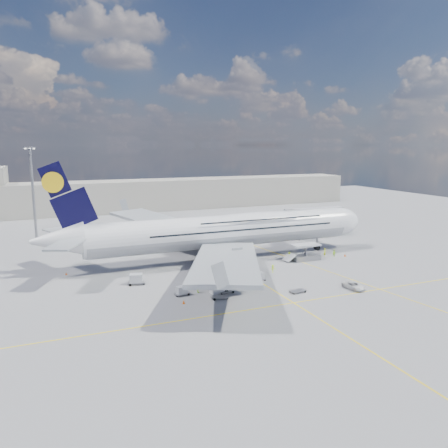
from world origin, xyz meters
name	(u,v)px	position (x,y,z in m)	size (l,w,h in m)	color
ground	(243,271)	(0.00, 0.00, 0.00)	(300.00, 300.00, 0.00)	gray
taxi_line_main	(243,271)	(0.00, 0.00, 0.01)	(0.25, 220.00, 0.01)	yellow
taxi_line_cross	(293,303)	(0.00, -20.00, 0.01)	(120.00, 0.25, 0.01)	yellow
taxi_line_diag	(278,254)	(14.00, 10.00, 0.01)	(0.25, 100.00, 0.01)	yellow
airliner	(226,230)	(0.26, 10.00, 6.87)	(77.26, 79.15, 23.71)	white
jet_bridge	(310,215)	(29.81, 20.94, 6.85)	(18.80, 12.10, 8.50)	#B7B7BC
cargo_loader	(305,255)	(16.82, 2.89, 1.25)	(8.53, 3.20, 3.67)	silver
light_mast	(33,194)	(-40.00, 45.00, 13.21)	(3.00, 0.70, 25.50)	gray
terminal	(144,195)	(0.00, 95.00, 6.00)	(180.00, 16.00, 12.00)	#B2AD9E
tree_line	(201,187)	(40.00, 140.00, 4.00)	(160.00, 6.00, 8.00)	#193814
dolly_row_a	(182,290)	(-16.10, -9.33, 0.88)	(2.83, 1.91, 1.65)	gray
dolly_row_b	(226,291)	(-8.43, -11.16, 0.30)	(2.88, 1.91, 0.39)	gray
dolly_row_c	(220,297)	(-10.67, -13.50, 0.33)	(3.26, 2.39, 0.43)	gray
dolly_back	(136,279)	(-22.33, -0.32, 1.10)	(3.56, 2.47, 2.05)	gray
dolly_nose_far	(298,291)	(3.39, -15.82, 0.33)	(3.02, 1.83, 0.42)	gray
dolly_nose_near	(259,276)	(0.11, -7.03, 0.89)	(2.62, 1.43, 1.65)	gray
baggage_tug	(219,288)	(-9.65, -10.72, 0.87)	(3.30, 1.82, 1.97)	white
catering_truck_inner	(165,237)	(-8.58, 30.75, 1.93)	(7.25, 3.95, 4.09)	gray
catering_truck_outer	(150,231)	(-10.35, 40.57, 1.99)	(7.77, 5.17, 4.29)	gray
service_van	(354,286)	(13.88, -18.14, 0.65)	(2.15, 4.66, 1.30)	white
crew_nose	(325,252)	(23.06, 3.91, 0.97)	(0.71, 0.46, 1.94)	#D5E518
crew_loader	(334,253)	(24.81, 2.61, 0.89)	(0.86, 0.67, 1.77)	#A7EC18
crew_wing	(198,288)	(-13.06, -9.11, 0.89)	(1.04, 0.43, 1.77)	#9FE718
crew_van	(289,256)	(13.40, 3.89, 0.99)	(0.97, 0.63, 1.98)	#B0E117
crew_tug	(273,269)	(5.21, -3.27, 0.84)	(1.09, 0.62, 1.68)	#CCFF1A
cone_nose	(345,255)	(27.46, 2.04, 0.31)	(0.50, 0.50, 0.64)	orange
cone_wing_left_inner	(201,249)	(-1.73, 21.24, 0.28)	(0.45, 0.45, 0.58)	orange
cone_wing_left_outer	(130,247)	(-18.07, 29.97, 0.25)	(0.41, 0.41, 0.52)	orange
cone_wing_right_inner	(209,273)	(-7.20, 1.02, 0.24)	(0.39, 0.39, 0.50)	orange
cone_wing_right_outer	(184,302)	(-17.04, -13.42, 0.29)	(0.47, 0.47, 0.60)	orange
cone_tail	(66,274)	(-34.24, 11.30, 0.26)	(0.43, 0.43, 0.54)	orange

